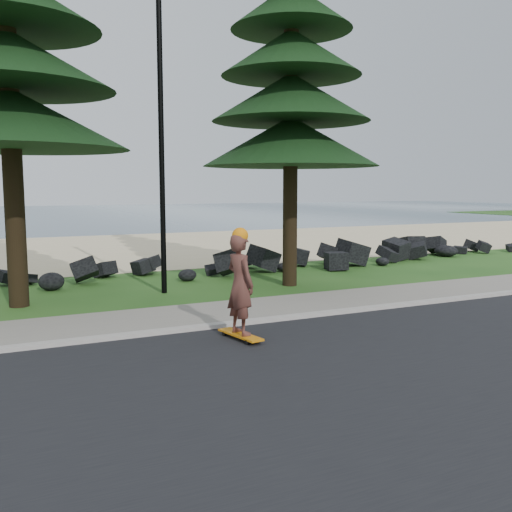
% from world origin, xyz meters
% --- Properties ---
extents(ground, '(160.00, 160.00, 0.00)m').
position_xyz_m(ground, '(0.00, 0.00, 0.00)').
color(ground, '#214B17').
rests_on(ground, ground).
extents(road, '(160.00, 7.00, 0.02)m').
position_xyz_m(road, '(0.00, -4.50, 0.01)').
color(road, black).
rests_on(road, ground).
extents(kerb, '(160.00, 0.20, 0.10)m').
position_xyz_m(kerb, '(0.00, -0.90, 0.05)').
color(kerb, '#AFA79E').
rests_on(kerb, ground).
extents(sidewalk, '(160.00, 2.00, 0.08)m').
position_xyz_m(sidewalk, '(0.00, 0.20, 0.04)').
color(sidewalk, gray).
rests_on(sidewalk, ground).
extents(beach_sand, '(160.00, 15.00, 0.01)m').
position_xyz_m(beach_sand, '(0.00, 14.50, 0.01)').
color(beach_sand, beige).
rests_on(beach_sand, ground).
extents(ocean, '(160.00, 58.00, 0.01)m').
position_xyz_m(ocean, '(0.00, 51.00, 0.00)').
color(ocean, '#314C5E').
rests_on(ocean, ground).
extents(seawall_boulders, '(60.00, 2.40, 1.10)m').
position_xyz_m(seawall_boulders, '(0.00, 5.60, 0.00)').
color(seawall_boulders, black).
rests_on(seawall_boulders, ground).
extents(lamp_post, '(0.25, 0.14, 8.14)m').
position_xyz_m(lamp_post, '(0.00, 3.20, 4.13)').
color(lamp_post, black).
rests_on(lamp_post, ground).
extents(skateboarder, '(0.54, 1.11, 2.01)m').
position_xyz_m(skateboarder, '(-0.12, -1.90, 1.01)').
color(skateboarder, orange).
rests_on(skateboarder, ground).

